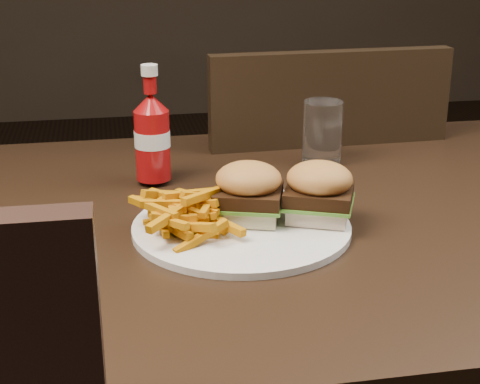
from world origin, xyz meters
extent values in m
cube|color=black|center=(0.00, 0.00, 0.73)|extent=(1.20, 0.80, 0.04)
cube|color=black|center=(0.24, 0.50, 0.43)|extent=(0.47, 0.47, 0.04)
cylinder|color=white|center=(0.01, -0.06, 0.76)|extent=(0.28, 0.28, 0.01)
cube|color=beige|center=(0.03, -0.04, 0.77)|extent=(0.09, 0.09, 0.02)
cube|color=beige|center=(0.12, -0.06, 0.77)|extent=(0.10, 0.10, 0.02)
cylinder|color=#990C0D|center=(-0.08, 0.15, 0.81)|extent=(0.06, 0.06, 0.11)
cylinder|color=white|center=(0.20, 0.19, 0.81)|extent=(0.08, 0.08, 0.10)
camera|label=1|loc=(-0.15, -0.91, 1.13)|focal=55.00mm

